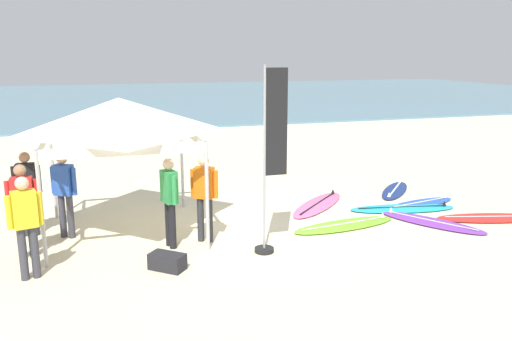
# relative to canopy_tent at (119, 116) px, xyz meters

# --- Properties ---
(ground_plane) EXTENTS (80.00, 80.00, 0.00)m
(ground_plane) POSITION_rel_canopy_tent_xyz_m (2.62, -0.54, -2.39)
(ground_plane) COLOR beige
(sea) EXTENTS (80.00, 36.00, 0.10)m
(sea) POSITION_rel_canopy_tent_xyz_m (2.62, 32.24, -2.34)
(sea) COLOR #568499
(sea) RESTS_ON ground
(canopy_tent) EXTENTS (2.95, 2.95, 2.75)m
(canopy_tent) POSITION_rel_canopy_tent_xyz_m (0.00, 0.00, 0.00)
(canopy_tent) COLOR #B7B7BC
(canopy_tent) RESTS_ON ground
(surfboard_lime) EXTENTS (2.49, 0.98, 0.19)m
(surfboard_lime) POSITION_rel_canopy_tent_xyz_m (4.46, -0.99, -2.35)
(surfboard_lime) COLOR #7AD12D
(surfboard_lime) RESTS_ON ground
(surfboard_navy) EXTENTS (1.75, 1.86, 0.19)m
(surfboard_navy) POSITION_rel_canopy_tent_xyz_m (6.99, 1.16, -2.35)
(surfboard_navy) COLOR navy
(surfboard_navy) RESTS_ON ground
(surfboard_blue) EXTENTS (2.07, 0.92, 0.19)m
(surfboard_blue) POSITION_rel_canopy_tent_xyz_m (6.94, -0.08, -2.35)
(surfboard_blue) COLOR blue
(surfboard_blue) RESTS_ON ground
(surfboard_pink) EXTENTS (2.23, 2.18, 0.19)m
(surfboard_pink) POSITION_rel_canopy_tent_xyz_m (4.53, 0.57, -2.35)
(surfboard_pink) COLOR pink
(surfboard_pink) RESTS_ON ground
(surfboard_red) EXTENTS (2.55, 1.27, 0.19)m
(surfboard_red) POSITION_rel_canopy_tent_xyz_m (7.78, -1.51, -2.35)
(surfboard_red) COLOR red
(surfboard_red) RESTS_ON ground
(surfboard_purple) EXTENTS (1.77, 2.30, 0.19)m
(surfboard_purple) POSITION_rel_canopy_tent_xyz_m (6.32, -1.37, -2.35)
(surfboard_purple) COLOR purple
(surfboard_purple) RESTS_ON ground
(surfboard_cyan) EXTENTS (2.58, 1.13, 0.19)m
(surfboard_cyan) POSITION_rel_canopy_tent_xyz_m (6.29, -0.31, -2.35)
(surfboard_cyan) COLOR #23B2CC
(surfboard_cyan) RESTS_ON ground
(person_yellow) EXTENTS (0.53, 0.31, 1.71)m
(person_yellow) POSITION_rel_canopy_tent_xyz_m (-1.62, -1.82, -1.40)
(person_yellow) COLOR #383842
(person_yellow) RESTS_ON ground
(person_black) EXTENTS (0.55, 0.25, 1.71)m
(person_black) POSITION_rel_canopy_tent_xyz_m (-1.83, 0.40, -1.40)
(person_black) COLOR #2D2D33
(person_black) RESTS_ON ground
(person_red) EXTENTS (0.55, 0.23, 1.71)m
(person_red) POSITION_rel_canopy_tent_xyz_m (-1.76, -0.83, -1.40)
(person_red) COLOR black
(person_red) RESTS_ON ground
(person_blue) EXTENTS (0.48, 0.37, 1.71)m
(person_blue) POSITION_rel_canopy_tent_xyz_m (-1.12, 0.05, -1.40)
(person_blue) COLOR #383842
(person_blue) RESTS_ON ground
(person_green) EXTENTS (0.31, 0.53, 1.71)m
(person_green) POSITION_rel_canopy_tent_xyz_m (0.77, -1.07, -1.40)
(person_green) COLOR black
(person_green) RESTS_ON ground
(person_orange) EXTENTS (0.49, 0.37, 1.71)m
(person_orange) POSITION_rel_canopy_tent_xyz_m (1.45, -0.97, -1.40)
(person_orange) COLOR #2D2D33
(person_orange) RESTS_ON ground
(banner_flag) EXTENTS (0.60, 0.36, 3.40)m
(banner_flag) POSITION_rel_canopy_tent_xyz_m (2.49, -1.85, -0.81)
(banner_flag) COLOR #99999E
(banner_flag) RESTS_ON ground
(gear_bag_near_tent) EXTENTS (0.66, 0.63, 0.28)m
(gear_bag_near_tent) POSITION_rel_canopy_tent_xyz_m (0.56, -2.11, -2.25)
(gear_bag_near_tent) COLOR #232328
(gear_bag_near_tent) RESTS_ON ground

